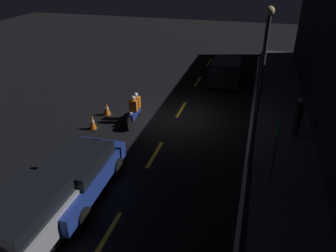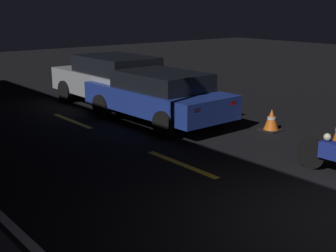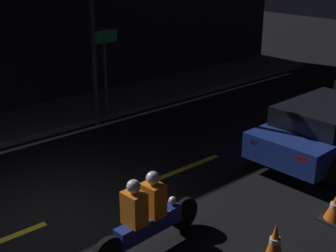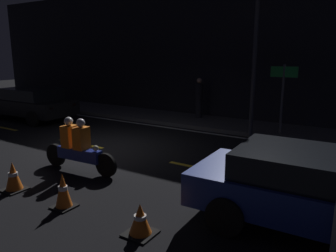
{
  "view_description": "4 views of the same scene",
  "coord_description": "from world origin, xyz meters",
  "px_view_note": "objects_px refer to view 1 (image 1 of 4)",
  "views": [
    {
      "loc": [
        14.05,
        3.51,
        7.03
      ],
      "look_at": [
        3.01,
        0.41,
        1.1
      ],
      "focal_mm": 35.0,
      "sensor_mm": 36.0,
      "label": 1
    },
    {
      "loc": [
        -3.05,
        5.63,
        3.01
      ],
      "look_at": [
        3.69,
        0.17,
        0.76
      ],
      "focal_mm": 50.0,
      "sensor_mm": 36.0,
      "label": 2
    },
    {
      "loc": [
        -3.12,
        -6.93,
        4.62
      ],
      "look_at": [
        3.33,
        0.44,
        0.93
      ],
      "focal_mm": 50.0,
      "sensor_mm": 36.0,
      "label": 3
    },
    {
      "loc": [
        7.02,
        -7.24,
        2.91
      ],
      "look_at": [
        2.59,
        -0.25,
        1.07
      ],
      "focal_mm": 35.0,
      "sensor_mm": 36.0,
      "label": 4
    }
  ],
  "objects_px": {
    "traffic_cone_far": "(72,144)",
    "street_lamp": "(260,87)",
    "traffic_cone_near": "(107,109)",
    "traffic_cone_mid": "(93,122)",
    "pedestrian": "(298,117)",
    "hatchback_silver": "(20,225)",
    "motorcycle": "(135,109)",
    "sedan_blue": "(77,174)",
    "van_black": "(226,70)",
    "shop_sign": "(276,139)"
  },
  "relations": [
    {
      "from": "sedan_blue",
      "to": "street_lamp",
      "type": "bearing_deg",
      "value": 116.91
    },
    {
      "from": "sedan_blue",
      "to": "street_lamp",
      "type": "distance_m",
      "value": 6.63
    },
    {
      "from": "traffic_cone_far",
      "to": "traffic_cone_mid",
      "type": "bearing_deg",
      "value": -179.52
    },
    {
      "from": "traffic_cone_near",
      "to": "traffic_cone_mid",
      "type": "relative_size",
      "value": 0.92
    },
    {
      "from": "traffic_cone_near",
      "to": "traffic_cone_far",
      "type": "height_order",
      "value": "traffic_cone_near"
    },
    {
      "from": "traffic_cone_far",
      "to": "shop_sign",
      "type": "relative_size",
      "value": 0.23
    },
    {
      "from": "hatchback_silver",
      "to": "traffic_cone_near",
      "type": "xyz_separation_m",
      "value": [
        -8.31,
        -1.48,
        -0.51
      ]
    },
    {
      "from": "shop_sign",
      "to": "street_lamp",
      "type": "relative_size",
      "value": 0.42
    },
    {
      "from": "sedan_blue",
      "to": "pedestrian",
      "type": "distance_m",
      "value": 9.26
    },
    {
      "from": "pedestrian",
      "to": "street_lamp",
      "type": "relative_size",
      "value": 0.3
    },
    {
      "from": "traffic_cone_near",
      "to": "traffic_cone_mid",
      "type": "height_order",
      "value": "traffic_cone_mid"
    },
    {
      "from": "van_black",
      "to": "hatchback_silver",
      "type": "height_order",
      "value": "hatchback_silver"
    },
    {
      "from": "sedan_blue",
      "to": "shop_sign",
      "type": "xyz_separation_m",
      "value": [
        -2.12,
        6.11,
        1.1
      ]
    },
    {
      "from": "hatchback_silver",
      "to": "pedestrian",
      "type": "bearing_deg",
      "value": 138.69
    },
    {
      "from": "traffic_cone_near",
      "to": "traffic_cone_far",
      "type": "xyz_separation_m",
      "value": [
        3.4,
        0.04,
        -0.05
      ]
    },
    {
      "from": "pedestrian",
      "to": "street_lamp",
      "type": "height_order",
      "value": "street_lamp"
    },
    {
      "from": "street_lamp",
      "to": "traffic_cone_far",
      "type": "bearing_deg",
      "value": -85.78
    },
    {
      "from": "traffic_cone_mid",
      "to": "traffic_cone_far",
      "type": "distance_m",
      "value": 1.84
    },
    {
      "from": "sedan_blue",
      "to": "traffic_cone_mid",
      "type": "bearing_deg",
      "value": -160.27
    },
    {
      "from": "traffic_cone_near",
      "to": "hatchback_silver",
      "type": "bearing_deg",
      "value": 10.08
    },
    {
      "from": "van_black",
      "to": "hatchback_silver",
      "type": "bearing_deg",
      "value": 165.13
    },
    {
      "from": "motorcycle",
      "to": "street_lamp",
      "type": "bearing_deg",
      "value": 60.97
    },
    {
      "from": "traffic_cone_mid",
      "to": "shop_sign",
      "type": "distance_m",
      "value": 8.2
    },
    {
      "from": "traffic_cone_far",
      "to": "shop_sign",
      "type": "distance_m",
      "value": 7.93
    },
    {
      "from": "traffic_cone_mid",
      "to": "van_black",
      "type": "bearing_deg",
      "value": 148.19
    },
    {
      "from": "hatchback_silver",
      "to": "van_black",
      "type": "bearing_deg",
      "value": 166.5
    },
    {
      "from": "sedan_blue",
      "to": "traffic_cone_far",
      "type": "xyz_separation_m",
      "value": [
        -2.42,
        -1.65,
        -0.47
      ]
    },
    {
      "from": "motorcycle",
      "to": "traffic_cone_far",
      "type": "distance_m",
      "value": 3.53
    },
    {
      "from": "van_black",
      "to": "pedestrian",
      "type": "xyz_separation_m",
      "value": [
        6.51,
        3.78,
        0.28
      ]
    },
    {
      "from": "hatchback_silver",
      "to": "motorcycle",
      "type": "bearing_deg",
      "value": 179.22
    },
    {
      "from": "sedan_blue",
      "to": "shop_sign",
      "type": "relative_size",
      "value": 1.8
    },
    {
      "from": "motorcycle",
      "to": "sedan_blue",
      "type": "bearing_deg",
      "value": -2.48
    },
    {
      "from": "traffic_cone_far",
      "to": "street_lamp",
      "type": "height_order",
      "value": "street_lamp"
    },
    {
      "from": "van_black",
      "to": "traffic_cone_mid",
      "type": "bearing_deg",
      "value": 146.9
    },
    {
      "from": "shop_sign",
      "to": "van_black",
      "type": "bearing_deg",
      "value": -165.07
    },
    {
      "from": "pedestrian",
      "to": "shop_sign",
      "type": "bearing_deg",
      "value": -15.54
    },
    {
      "from": "motorcycle",
      "to": "shop_sign",
      "type": "distance_m",
      "value": 7.2
    },
    {
      "from": "traffic_cone_mid",
      "to": "pedestrian",
      "type": "xyz_separation_m",
      "value": [
        -1.62,
        8.82,
        0.69
      ]
    },
    {
      "from": "traffic_cone_far",
      "to": "sedan_blue",
      "type": "bearing_deg",
      "value": 34.34
    },
    {
      "from": "motorcycle",
      "to": "traffic_cone_near",
      "type": "distance_m",
      "value": 1.65
    },
    {
      "from": "traffic_cone_far",
      "to": "shop_sign",
      "type": "bearing_deg",
      "value": 87.78
    },
    {
      "from": "van_black",
      "to": "traffic_cone_far",
      "type": "xyz_separation_m",
      "value": [
        9.97,
        -5.03,
        -0.49
      ]
    },
    {
      "from": "traffic_cone_far",
      "to": "street_lamp",
      "type": "xyz_separation_m",
      "value": [
        -0.52,
        7.04,
        2.97
      ]
    },
    {
      "from": "sedan_blue",
      "to": "traffic_cone_near",
      "type": "distance_m",
      "value": 6.07
    },
    {
      "from": "hatchback_silver",
      "to": "street_lamp",
      "type": "xyz_separation_m",
      "value": [
        -5.44,
        5.61,
        2.41
      ]
    },
    {
      "from": "hatchback_silver",
      "to": "traffic_cone_mid",
      "type": "height_order",
      "value": "hatchback_silver"
    },
    {
      "from": "hatchback_silver",
      "to": "traffic_cone_mid",
      "type": "xyz_separation_m",
      "value": [
        -6.75,
        -1.45,
        -0.49
      ]
    },
    {
      "from": "sedan_blue",
      "to": "traffic_cone_far",
      "type": "distance_m",
      "value": 2.96
    },
    {
      "from": "traffic_cone_mid",
      "to": "pedestrian",
      "type": "relative_size",
      "value": 0.4
    },
    {
      "from": "sedan_blue",
      "to": "traffic_cone_near",
      "type": "relative_size",
      "value": 6.72
    }
  ]
}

